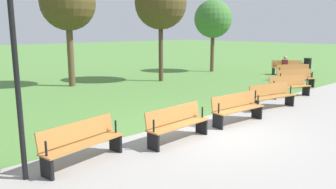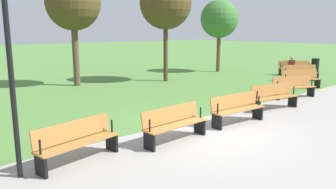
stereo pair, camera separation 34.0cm
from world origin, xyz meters
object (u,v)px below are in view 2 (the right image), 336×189
bench_0 (294,67)px  bench_3 (293,86)px  bench_5 (237,108)px  person_seated (292,65)px  bench_4 (274,96)px  tree_2 (219,19)px  bench_1 (300,72)px  bench_7 (77,141)px  tree_0 (73,4)px  bench_2 (301,79)px  lamp_post (7,33)px  trash_bin (315,66)px  bench_6 (174,123)px  tree_4 (166,4)px

bench_0 → bench_3: size_ratio=0.90×
bench_5 → person_seated: (-11.30, -4.63, 0.16)m
bench_4 → tree_2: tree_2 is taller
bench_1 → bench_7: (14.55, 2.79, 0.00)m
bench_1 → bench_7: size_ratio=0.95×
tree_0 → bench_4: bearing=108.4°
bench_7 → bench_2: bearing=176.3°
bench_2 → lamp_post: 13.83m
tree_0 → trash_bin: (-14.18, 5.45, -3.59)m
tree_0 → tree_2: tree_0 is taller
bench_0 → tree_0: (12.17, -5.11, 3.58)m
lamp_post → bench_4: bearing=179.9°
bench_2 → bench_7: same height
bench_5 → person_seated: bearing=-154.1°
bench_2 → tree_0: 11.70m
person_seated → bench_7: bearing=54.9°
bench_5 → trash_bin: 14.22m
bench_7 → lamp_post: size_ratio=0.50×
bench_1 → trash_bin: bearing=-131.2°
bench_0 → bench_2: bearing=72.8°
bench_5 → tree_2: bearing=-132.5°
bench_2 → bench_7: bearing=32.8°
bench_6 → person_seated: 14.58m
bench_0 → lamp_post: lamp_post is taller
bench_0 → person_seated: bearing=34.8°
bench_1 → trash_bin: (-4.05, -1.16, -0.00)m
bench_3 → trash_bin: bearing=-140.7°
bench_0 → bench_7: bearing=54.6°
tree_2 → trash_bin: bearing=133.1°
bench_6 → lamp_post: bearing=-8.8°
bench_7 → tree_4: (-8.87, -7.65, 3.70)m
tree_2 → tree_4: 5.53m
tree_2 → tree_4: size_ratio=0.85×
bench_2 → tree_4: (3.48, -6.08, 3.70)m
tree_0 → tree_4: tree_4 is taller
bench_1 → bench_5: size_ratio=0.96×
bench_6 → tree_2: 15.05m
bench_3 → bench_4: 2.53m
tree_4 → lamp_post: tree_4 is taller
bench_0 → bench_2: (4.24, 2.72, 0.00)m
person_seated → trash_bin: person_seated is taller
bench_7 → bench_3: bearing=172.7°
bench_5 → tree_4: size_ratio=0.35×
person_seated → bench_4: bearing=66.3°
bench_1 → bench_5: (9.51, 3.11, 0.00)m
bench_2 → tree_4: size_ratio=0.35×
bench_2 → trash_bin: bearing=-133.6°
bench_6 → tree_2: bearing=-146.6°
bench_4 → bench_6: size_ratio=1.01×
trash_bin → bench_4: bearing=19.7°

